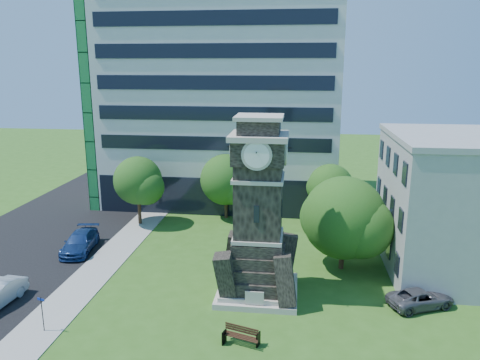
# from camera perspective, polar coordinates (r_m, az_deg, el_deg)

# --- Properties ---
(ground) EXTENTS (160.00, 160.00, 0.00)m
(ground) POSITION_cam_1_polar(r_m,az_deg,el_deg) (31.82, -3.74, -14.92)
(ground) COLOR #2E5919
(ground) RESTS_ON ground
(sidewalk) EXTENTS (3.00, 70.00, 0.06)m
(sidewalk) POSITION_cam_1_polar(r_m,az_deg,el_deg) (38.78, -16.44, -9.93)
(sidewalk) COLOR gray
(sidewalk) RESTS_ON ground
(street) EXTENTS (14.00, 80.00, 0.02)m
(street) POSITION_cam_1_polar(r_m,az_deg,el_deg) (42.78, -27.07, -8.67)
(street) COLOR black
(street) RESTS_ON ground
(clock_tower) EXTENTS (5.40, 5.40, 12.22)m
(clock_tower) POSITION_cam_1_polar(r_m,az_deg,el_deg) (31.11, 2.25, -4.94)
(clock_tower) COLOR #B8AFA1
(clock_tower) RESTS_ON ground
(office_tall) EXTENTS (26.20, 15.11, 28.60)m
(office_tall) POSITION_cam_1_polar(r_m,az_deg,el_deg) (53.90, -2.15, 12.73)
(office_tall) COLOR silver
(office_tall) RESTS_ON ground
(car_street_north) EXTENTS (2.97, 5.70, 1.58)m
(car_street_north) POSITION_cam_1_polar(r_m,az_deg,el_deg) (41.92, -18.92, -7.17)
(car_street_north) COLOR navy
(car_street_north) RESTS_ON ground
(car_east_lot) EXTENTS (4.81, 3.59, 1.21)m
(car_east_lot) POSITION_cam_1_polar(r_m,az_deg,el_deg) (33.37, 21.17, -13.28)
(car_east_lot) COLOR #515056
(car_east_lot) RESTS_ON ground
(park_bench) EXTENTS (2.04, 0.55, 1.06)m
(park_bench) POSITION_cam_1_polar(r_m,az_deg,el_deg) (27.64, 0.16, -18.39)
(park_bench) COLOR black
(park_bench) RESTS_ON ground
(street_sign) EXTENTS (0.53, 0.05, 2.21)m
(street_sign) POSITION_cam_1_polar(r_m,az_deg,el_deg) (30.58, -22.98, -14.41)
(street_sign) COLOR black
(street_sign) RESTS_ON ground
(tree_nw) EXTENTS (5.15, 4.68, 6.77)m
(tree_nw) POSITION_cam_1_polar(r_m,az_deg,el_deg) (46.24, -12.26, -0.27)
(tree_nw) COLOR #332114
(tree_nw) RESTS_ON ground
(tree_nc) EXTENTS (5.69, 5.17, 6.63)m
(tree_nc) POSITION_cam_1_polar(r_m,az_deg,el_deg) (47.19, -1.65, -0.14)
(tree_nc) COLOR #332114
(tree_nc) RESTS_ON ground
(tree_ne) EXTENTS (4.85, 4.41, 6.03)m
(tree_ne) POSITION_cam_1_polar(r_m,az_deg,el_deg) (46.17, 11.03, -0.97)
(tree_ne) COLOR #332114
(tree_ne) RESTS_ON ground
(tree_east) EXTENTS (6.90, 6.27, 7.26)m
(tree_east) POSITION_cam_1_polar(r_m,az_deg,el_deg) (36.19, 12.66, -4.75)
(tree_east) COLOR #332114
(tree_east) RESTS_ON ground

